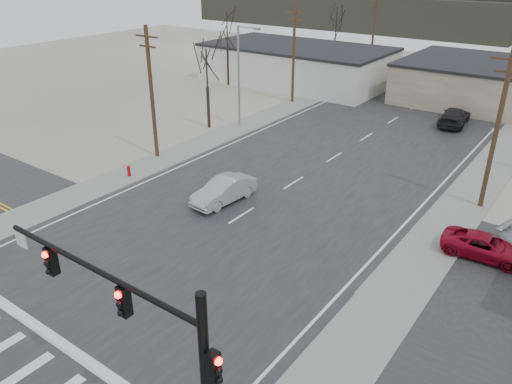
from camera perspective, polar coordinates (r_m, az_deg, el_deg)
ground at (r=25.72m, az=-12.76°, el=-9.55°), size 140.00×140.00×0.00m
main_road at (r=35.82m, az=5.16°, el=1.58°), size 18.00×110.00×0.05m
cross_road at (r=25.70m, az=-12.77°, el=-9.51°), size 90.00×10.00×0.04m
sidewalk_left at (r=45.33m, az=-3.06°, el=6.88°), size 3.00×90.00×0.06m
sidewalk_right at (r=36.76m, az=23.63°, el=0.07°), size 3.00×90.00×0.06m
traffic_signal_mast at (r=14.90m, az=-11.59°, el=-16.44°), size 8.95×0.43×7.20m
fire_hydrant at (r=36.97m, az=-14.33°, el=2.36°), size 0.24×0.24×0.87m
building_left_far at (r=63.62m, az=4.65°, el=14.36°), size 22.30×12.30×4.50m
upole_left_b at (r=38.89m, az=-11.86°, el=11.20°), size 2.20×0.30×10.00m
upole_left_c at (r=54.06m, az=4.33°, el=15.59°), size 2.20×0.30×10.00m
upole_left_d at (r=71.65m, az=13.28°, el=17.47°), size 2.20×0.30×10.00m
upole_right_a at (r=33.00m, az=25.84°, el=6.62°), size 2.20×0.30×10.00m
streetlight_main at (r=45.62m, az=-1.80°, el=13.61°), size 2.40×0.25×9.00m
tree_left_near at (r=45.46m, az=-5.65°, el=13.65°), size 3.30×3.30×7.35m
tree_left_far at (r=67.19m, az=9.15°, el=18.21°), size 3.96×3.96×8.82m
tree_left_mid at (r=61.56m, az=-3.31°, el=17.83°), size 3.96×3.96×8.82m
hill_left at (r=117.73m, az=10.52°, el=19.79°), size 70.00×18.00×7.00m
sedan_crossing at (r=32.03m, az=-3.70°, el=0.18°), size 2.08×4.85×1.55m
car_far_a at (r=50.46m, az=21.73°, el=8.02°), size 2.75×5.69×1.60m
car_far_b at (r=69.30m, az=16.24°, el=13.18°), size 2.98×4.93×1.57m
car_parked_red at (r=28.95m, az=24.76°, el=-5.68°), size 4.55×2.30×1.23m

